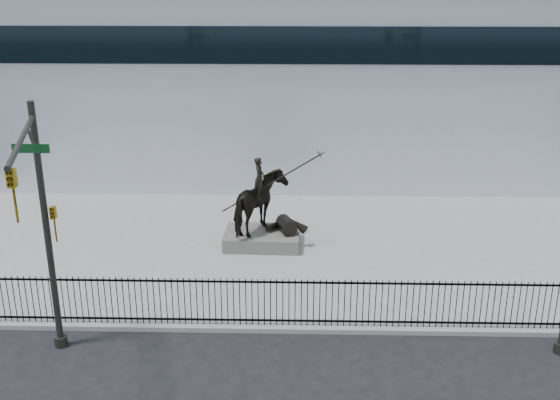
{
  "coord_description": "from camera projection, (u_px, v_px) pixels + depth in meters",
  "views": [
    {
      "loc": [
        -0.39,
        -15.76,
        10.08
      ],
      "look_at": [
        -0.94,
        6.0,
        2.39
      ],
      "focal_mm": 42.0,
      "sensor_mm": 36.0,
      "label": 1
    }
  ],
  "objects": [
    {
      "name": "picket_fence",
      "position": [
        308.0,
        303.0,
        19.08
      ],
      "size": [
        22.1,
        0.1,
        1.5
      ],
      "color": "black",
      "rests_on": "plaza"
    },
    {
      "name": "plaza",
      "position": [
        305.0,
        249.0,
        24.77
      ],
      "size": [
        30.0,
        12.0,
        0.15
      ],
      "primitive_type": "cube",
      "color": "gray",
      "rests_on": "ground"
    },
    {
      "name": "traffic_signal_left",
      "position": [
        42.0,
        224.0,
        16.43
      ],
      "size": [
        1.52,
        4.84,
        7.0
      ],
      "color": "#272923",
      "rests_on": "ground"
    },
    {
      "name": "statue_plinth",
      "position": [
        262.0,
        238.0,
        24.91
      ],
      "size": [
        2.88,
        2.03,
        0.53
      ],
      "primitive_type": "cube",
      "rotation": [
        0.0,
        0.0,
        -0.03
      ],
      "color": "#595551",
      "rests_on": "plaza"
    },
    {
      "name": "ground",
      "position": [
        308.0,
        353.0,
        18.2
      ],
      "size": [
        120.0,
        120.0,
        0.0
      ],
      "primitive_type": "plane",
      "color": "black",
      "rests_on": "ground"
    },
    {
      "name": "building",
      "position": [
        304.0,
        78.0,
        35.56
      ],
      "size": [
        44.0,
        14.0,
        9.0
      ],
      "primitive_type": "cube",
      "color": "silver",
      "rests_on": "ground"
    },
    {
      "name": "equestrian_statue",
      "position": [
        263.0,
        204.0,
        24.45
      ],
      "size": [
        3.62,
        2.29,
        3.07
      ],
      "rotation": [
        0.0,
        0.0,
        -0.03
      ],
      "color": "black",
      "rests_on": "statue_plinth"
    }
  ]
}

